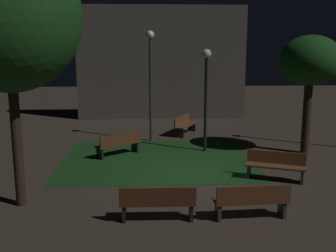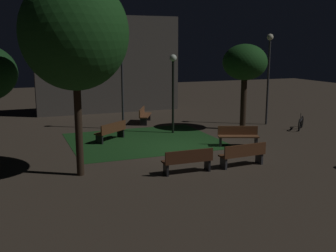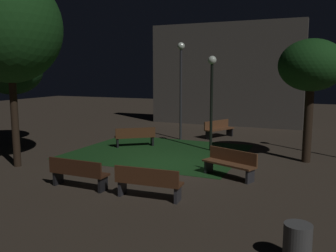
% 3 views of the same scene
% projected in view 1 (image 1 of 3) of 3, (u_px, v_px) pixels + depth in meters
% --- Properties ---
extents(ground_plane, '(60.00, 60.00, 0.00)m').
position_uv_depth(ground_plane, '(190.00, 175.00, 12.93)').
color(ground_plane, '#3D3328').
extents(grass_lawn, '(6.90, 5.84, 0.01)m').
position_uv_depth(grass_lawn, '(157.00, 159.00, 14.77)').
color(grass_lawn, '#194219').
rests_on(grass_lawn, ground).
extents(bench_front_right, '(1.81, 0.51, 0.88)m').
position_uv_depth(bench_front_right, '(158.00, 202.00, 9.42)').
color(bench_front_right, '#422314').
rests_on(bench_front_right, ground).
extents(bench_lawn_edge, '(1.82, 0.58, 0.88)m').
position_uv_depth(bench_lawn_edge, '(252.00, 200.00, 9.54)').
color(bench_lawn_edge, '#512D19').
rests_on(bench_lawn_edge, ground).
extents(bench_back_row, '(1.72, 1.48, 0.88)m').
position_uv_depth(bench_back_row, '(119.00, 144.00, 15.12)').
color(bench_back_row, '#512D19').
rests_on(bench_back_row, ground).
extents(bench_corner, '(1.23, 1.83, 0.88)m').
position_uv_depth(bench_corner, '(184.00, 124.00, 18.92)').
color(bench_corner, brown).
rests_on(bench_corner, ground).
extents(bench_front_left, '(1.85, 1.12, 0.88)m').
position_uv_depth(bench_front_left, '(276.00, 165.00, 12.41)').
color(bench_front_left, brown).
rests_on(bench_front_left, ground).
extents(tree_right_canopy, '(2.34, 2.34, 4.54)m').
position_uv_depth(tree_right_canopy, '(310.00, 62.00, 14.96)').
color(tree_right_canopy, '#2D2116').
rests_on(tree_right_canopy, ground).
extents(tree_near_wall, '(3.56, 3.56, 6.72)m').
position_uv_depth(tree_near_wall, '(7.00, 16.00, 9.57)').
color(tree_near_wall, '#2D2116').
rests_on(tree_near_wall, ground).
extents(lamp_post_plaza_east, '(0.36, 0.36, 4.02)m').
position_uv_depth(lamp_post_plaza_east, '(206.00, 82.00, 15.40)').
color(lamp_post_plaza_east, black).
rests_on(lamp_post_plaza_east, ground).
extents(lamp_post_path_center, '(0.36, 0.36, 4.78)m').
position_uv_depth(lamp_post_path_center, '(150.00, 67.00, 17.08)').
color(lamp_post_path_center, '#333338').
rests_on(lamp_post_path_center, ground).
extents(building_wall_backdrop, '(9.58, 0.80, 6.39)m').
position_uv_depth(building_wall_backdrop, '(162.00, 63.00, 22.81)').
color(building_wall_backdrop, '#4C4742').
rests_on(building_wall_backdrop, ground).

